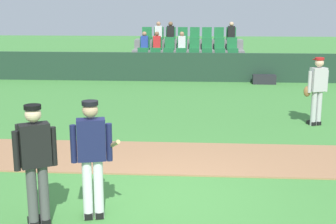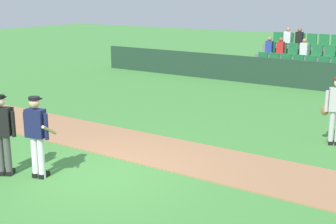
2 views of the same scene
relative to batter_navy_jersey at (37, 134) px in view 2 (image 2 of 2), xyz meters
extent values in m
plane|color=#42843A|center=(0.97, 0.85, -0.97)|extent=(80.00, 80.00, 0.00)
cube|color=#9E704C|center=(0.97, 2.86, -0.95)|extent=(28.00, 2.08, 0.03)
cube|color=#1E3828|center=(0.97, 12.79, -0.39)|extent=(20.00, 0.16, 1.16)
cube|color=slate|center=(0.97, 14.67, -0.82)|extent=(5.00, 2.95, 0.30)
cube|color=slate|center=(0.97, 13.82, -0.47)|extent=(4.90, 0.85, 0.40)
cube|color=#1E6B38|center=(-0.95, 13.72, -0.22)|extent=(0.44, 0.40, 0.08)
cube|color=#1E6B38|center=(-0.95, 13.94, 0.03)|extent=(0.44, 0.08, 0.50)
cube|color=#1E6B38|center=(-0.40, 13.72, -0.22)|extent=(0.44, 0.40, 0.08)
cube|color=#1E6B38|center=(-0.40, 13.94, 0.03)|extent=(0.44, 0.08, 0.50)
cube|color=#1E6B38|center=(0.15, 13.72, -0.22)|extent=(0.44, 0.40, 0.08)
cube|color=#1E6B38|center=(0.15, 13.94, 0.03)|extent=(0.44, 0.08, 0.50)
cube|color=#1E6B38|center=(0.70, 13.72, -0.22)|extent=(0.44, 0.40, 0.08)
cube|color=#1E6B38|center=(0.70, 13.94, 0.03)|extent=(0.44, 0.08, 0.50)
cube|color=#1E6B38|center=(1.25, 13.72, -0.22)|extent=(0.44, 0.40, 0.08)
cube|color=#1E6B38|center=(1.25, 13.94, 0.03)|extent=(0.44, 0.08, 0.50)
cube|color=#1E6B38|center=(1.80, 13.72, -0.22)|extent=(0.44, 0.40, 0.08)
cube|color=#1E6B38|center=(1.80, 13.94, 0.03)|extent=(0.44, 0.08, 0.50)
cube|color=#1E6B38|center=(2.35, 13.72, -0.22)|extent=(0.44, 0.40, 0.08)
cube|color=slate|center=(0.97, 14.67, -0.07)|extent=(4.90, 0.85, 0.40)
cube|color=#1E6B38|center=(-0.95, 14.57, 0.18)|extent=(0.44, 0.40, 0.08)
cube|color=#1E6B38|center=(-0.95, 14.79, 0.43)|extent=(0.44, 0.08, 0.50)
cube|color=#263F99|center=(-0.95, 14.62, 0.48)|extent=(0.32, 0.22, 0.52)
sphere|color=#9E7051|center=(-0.95, 14.62, 0.83)|extent=(0.20, 0.20, 0.20)
cube|color=#1E6B38|center=(-0.40, 14.57, 0.18)|extent=(0.44, 0.40, 0.08)
cube|color=#1E6B38|center=(-0.40, 14.79, 0.43)|extent=(0.44, 0.08, 0.50)
cube|color=red|center=(-0.40, 14.62, 0.48)|extent=(0.32, 0.22, 0.52)
sphere|color=brown|center=(-0.40, 14.62, 0.83)|extent=(0.20, 0.20, 0.20)
cube|color=#1E6B38|center=(0.15, 14.57, 0.18)|extent=(0.44, 0.40, 0.08)
cube|color=#1E6B38|center=(0.15, 14.79, 0.43)|extent=(0.44, 0.08, 0.50)
cube|color=#1E6B38|center=(0.70, 14.57, 0.18)|extent=(0.44, 0.40, 0.08)
cube|color=#1E6B38|center=(0.70, 14.79, 0.43)|extent=(0.44, 0.08, 0.50)
cube|color=silver|center=(0.70, 14.62, 0.48)|extent=(0.32, 0.22, 0.52)
sphere|color=#9E7051|center=(0.70, 14.62, 0.83)|extent=(0.20, 0.20, 0.20)
cube|color=#1E6B38|center=(1.25, 14.57, 0.18)|extent=(0.44, 0.40, 0.08)
cube|color=#1E6B38|center=(1.25, 14.79, 0.43)|extent=(0.44, 0.08, 0.50)
cube|color=#1E6B38|center=(1.80, 14.57, 0.18)|extent=(0.44, 0.40, 0.08)
cube|color=#1E6B38|center=(1.80, 14.79, 0.43)|extent=(0.44, 0.08, 0.50)
cube|color=slate|center=(0.97, 15.52, 0.33)|extent=(4.90, 0.85, 0.40)
cube|color=#1E6B38|center=(-0.95, 15.42, 0.58)|extent=(0.44, 0.40, 0.08)
cube|color=#1E6B38|center=(-0.95, 15.64, 0.83)|extent=(0.44, 0.08, 0.50)
cube|color=#1E6B38|center=(-0.40, 15.42, 0.58)|extent=(0.44, 0.40, 0.08)
cube|color=#1E6B38|center=(-0.40, 15.64, 0.83)|extent=(0.44, 0.08, 0.50)
cube|color=silver|center=(-0.40, 15.47, 0.88)|extent=(0.32, 0.22, 0.52)
sphere|color=#9E7051|center=(-0.40, 15.47, 1.23)|extent=(0.20, 0.20, 0.20)
cube|color=#1E6B38|center=(0.15, 15.42, 0.58)|extent=(0.44, 0.40, 0.08)
cube|color=#1E6B38|center=(0.15, 15.64, 0.83)|extent=(0.44, 0.08, 0.50)
cube|color=black|center=(0.15, 15.47, 0.88)|extent=(0.32, 0.22, 0.52)
sphere|color=brown|center=(0.15, 15.47, 1.23)|extent=(0.20, 0.20, 0.20)
cube|color=#1E6B38|center=(0.70, 15.42, 0.58)|extent=(0.44, 0.40, 0.08)
cube|color=#1E6B38|center=(0.70, 15.64, 0.83)|extent=(0.44, 0.08, 0.50)
cube|color=#1E6B38|center=(1.25, 15.42, 0.58)|extent=(0.44, 0.40, 0.08)
cube|color=#1E6B38|center=(1.25, 15.64, 0.83)|extent=(0.44, 0.08, 0.50)
cube|color=#1E6B38|center=(1.80, 15.42, 0.58)|extent=(0.44, 0.40, 0.08)
cube|color=#1E6B38|center=(1.80, 15.64, 0.83)|extent=(0.44, 0.08, 0.50)
cylinder|color=white|center=(-0.08, -0.03, -0.52)|extent=(0.14, 0.14, 0.90)
cylinder|color=white|center=(0.07, 0.01, -0.52)|extent=(0.14, 0.14, 0.90)
cube|color=black|center=(-0.10, 0.03, -0.92)|extent=(0.18, 0.28, 0.10)
cube|color=black|center=(0.06, 0.07, -0.92)|extent=(0.18, 0.28, 0.10)
cube|color=#191E47|center=(0.00, -0.01, 0.23)|extent=(0.44, 0.31, 0.60)
cylinder|color=#191E47|center=(-0.25, -0.07, 0.18)|extent=(0.09, 0.09, 0.55)
cylinder|color=#191E47|center=(0.24, 0.05, 0.18)|extent=(0.09, 0.09, 0.55)
sphere|color=tan|center=(0.00, -0.01, 0.66)|extent=(0.22, 0.22, 0.22)
cylinder|color=black|center=(0.00, -0.01, 0.76)|extent=(0.23, 0.23, 0.06)
cube|color=black|center=(-0.03, 0.09, 0.73)|extent=(0.20, 0.16, 0.02)
cylinder|color=tan|center=(0.21, 0.15, 0.08)|extent=(0.46, 0.71, 0.41)
cylinder|color=#4C4C4C|center=(-0.78, -0.36, -0.52)|extent=(0.14, 0.14, 0.90)
cylinder|color=#4C4C4C|center=(-0.64, -0.28, -0.52)|extent=(0.14, 0.14, 0.90)
cube|color=black|center=(-0.81, -0.31, -0.92)|extent=(0.24, 0.28, 0.10)
cube|color=black|center=(-0.67, -0.23, -0.92)|extent=(0.24, 0.28, 0.10)
cube|color=black|center=(-0.71, -0.32, 0.23)|extent=(0.46, 0.39, 0.60)
cylinder|color=black|center=(-0.50, -0.19, 0.18)|extent=(0.09, 0.09, 0.55)
sphere|color=beige|center=(-0.71, -0.32, 0.66)|extent=(0.22, 0.22, 0.22)
cube|color=black|center=(-0.76, -0.23, 0.73)|extent=(0.22, 0.19, 0.02)
cube|color=black|center=(-0.78, -0.21, 0.23)|extent=(0.42, 0.29, 0.56)
cylinder|color=#B2B2B2|center=(4.45, 5.79, -0.52)|extent=(0.14, 0.14, 0.90)
cube|color=black|center=(4.43, 5.85, -0.92)|extent=(0.21, 0.29, 0.10)
cube|color=black|center=(4.57, 5.91, -0.92)|extent=(0.21, 0.29, 0.10)
cylinder|color=#B2B2B2|center=(4.29, 5.72, 0.18)|extent=(0.09, 0.09, 0.55)
ellipsoid|color=brown|center=(4.26, 5.76, -0.07)|extent=(0.23, 0.19, 0.28)
camera|label=1|loc=(1.52, -6.38, 2.10)|focal=50.83mm
camera|label=2|loc=(7.54, -6.22, 2.80)|focal=50.41mm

